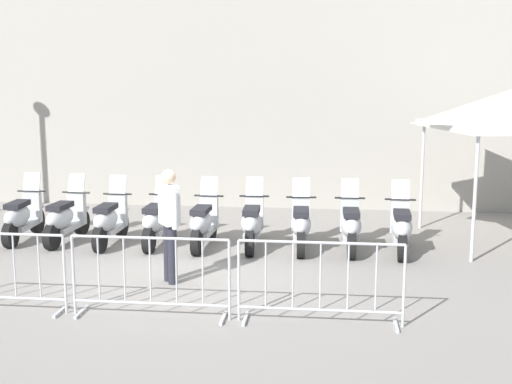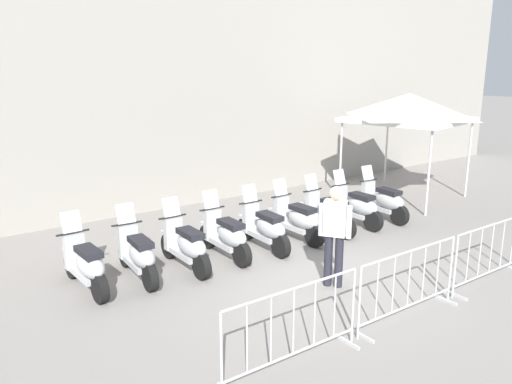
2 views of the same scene
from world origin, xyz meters
name	(u,v)px [view 1 (image 1 of 2)]	position (x,y,z in m)	size (l,w,h in m)	color
ground_plane	(183,275)	(0.00, 0.00, 0.00)	(120.00, 120.00, 0.00)	gray
motorcycle_0	(22,218)	(-3.11, 2.49, 0.45)	(0.62, 1.72, 1.24)	black
motorcycle_1	(65,219)	(-2.26, 2.27, 0.45)	(0.74, 1.70, 1.24)	black
motorcycle_2	(109,221)	(-1.40, 2.01, 0.45)	(0.68, 1.71, 1.24)	black
motorcycle_3	(157,222)	(-0.52, 1.88, 0.45)	(0.68, 1.71, 1.24)	black
motorcycle_4	(203,224)	(0.34, 1.65, 0.45)	(0.71, 1.71, 1.24)	black
motorcycle_5	(252,224)	(1.22, 1.53, 0.45)	(0.64, 1.72, 1.24)	black
motorcycle_6	(301,225)	(2.09, 1.34, 0.45)	(0.64, 1.72, 1.24)	black
motorcycle_7	(350,227)	(2.96, 1.17, 0.45)	(0.67, 1.72, 1.24)	black
motorcycle_8	(401,228)	(3.81, 0.95, 0.45)	(0.74, 1.70, 1.24)	black
barrier_segment_1	(150,278)	(-0.37, -1.80, 0.52)	(2.05, 0.82, 1.07)	#B2B5B7
barrier_segment_2	(320,284)	(1.76, -2.24, 0.52)	(2.05, 0.82, 1.07)	#B2B5B7
officer_near_row_end	(169,219)	(-0.18, -0.36, 0.98)	(0.35, 0.51, 1.73)	#23232D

